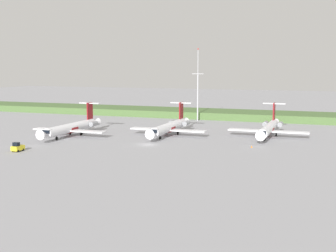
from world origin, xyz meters
TOP-DOWN VIEW (x-y plane):
  - ground_plane at (0.00, 30.00)m, footprint 500.00×500.00m
  - grass_berm at (0.00, 67.34)m, footprint 320.00×20.00m
  - regional_jet_nearest at (-26.58, 5.97)m, footprint 22.81×31.00m
  - regional_jet_second at (-0.16, 16.96)m, footprint 22.81×31.00m
  - regional_jet_third at (27.65, 24.32)m, footprint 22.81×31.00m
  - antenna_mast at (-2.80, 54.45)m, footprint 4.40×0.50m
  - baggage_tug at (-25.53, -19.97)m, footprint 1.72×3.20m
  - safety_cone_front_marker at (26.18, 4.54)m, footprint 0.44×0.44m

SIDE VIEW (x-z plane):
  - ground_plane at x=0.00m, z-range 0.00..0.00m
  - safety_cone_front_marker at x=26.18m, z-range 0.00..0.55m
  - baggage_tug at x=-25.53m, z-range -0.15..2.15m
  - grass_berm at x=0.00m, z-range 0.00..2.68m
  - regional_jet_nearest at x=-26.58m, z-range -1.96..7.04m
  - regional_jet_second at x=-0.16m, z-range -1.96..7.04m
  - regional_jet_third at x=27.65m, z-range -1.96..7.04m
  - antenna_mast at x=-2.80m, z-range -2.33..24.34m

